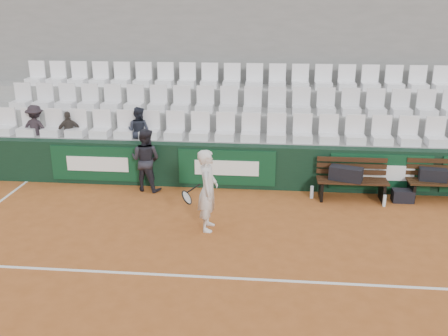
# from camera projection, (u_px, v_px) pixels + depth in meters

# --- Properties ---
(ground) EXTENTS (80.00, 80.00, 0.00)m
(ground) POSITION_uv_depth(u_px,v_px,m) (218.00, 278.00, 7.82)
(ground) COLOR #AB5926
(ground) RESTS_ON ground
(court_baseline) EXTENTS (18.00, 0.06, 0.01)m
(court_baseline) POSITION_uv_depth(u_px,v_px,m) (218.00, 277.00, 7.82)
(court_baseline) COLOR white
(court_baseline) RESTS_ON ground
(back_barrier) EXTENTS (18.00, 0.34, 1.00)m
(back_barrier) POSITION_uv_depth(u_px,v_px,m) (239.00, 166.00, 11.41)
(back_barrier) COLOR black
(back_barrier) RESTS_ON ground
(grandstand_tier_front) EXTENTS (18.00, 0.95, 1.00)m
(grandstand_tier_front) POSITION_uv_depth(u_px,v_px,m) (238.00, 158.00, 12.02)
(grandstand_tier_front) COLOR gray
(grandstand_tier_front) RESTS_ON ground
(grandstand_tier_mid) EXTENTS (18.00, 0.95, 1.45)m
(grandstand_tier_mid) POSITION_uv_depth(u_px,v_px,m) (240.00, 138.00, 12.84)
(grandstand_tier_mid) COLOR #979795
(grandstand_tier_mid) RESTS_ON ground
(grandstand_tier_back) EXTENTS (18.00, 0.95, 1.90)m
(grandstand_tier_back) POSITION_uv_depth(u_px,v_px,m) (243.00, 121.00, 13.66)
(grandstand_tier_back) COLOR #989895
(grandstand_tier_back) RESTS_ON ground
(grandstand_rear_wall) EXTENTS (18.00, 0.30, 4.40)m
(grandstand_rear_wall) POSITION_uv_depth(u_px,v_px,m) (245.00, 72.00, 13.84)
(grandstand_rear_wall) COLOR gray
(grandstand_rear_wall) RESTS_ON ground
(seat_row_front) EXTENTS (11.90, 0.44, 0.63)m
(seat_row_front) POSITION_uv_depth(u_px,v_px,m) (238.00, 127.00, 11.59)
(seat_row_front) COLOR white
(seat_row_front) RESTS_ON grandstand_tier_front
(seat_row_mid) EXTENTS (11.90, 0.44, 0.63)m
(seat_row_mid) POSITION_uv_depth(u_px,v_px,m) (240.00, 100.00, 12.34)
(seat_row_mid) COLOR white
(seat_row_mid) RESTS_ON grandstand_tier_mid
(seat_row_back) EXTENTS (11.90, 0.44, 0.63)m
(seat_row_back) POSITION_uv_depth(u_px,v_px,m) (243.00, 76.00, 13.09)
(seat_row_back) COLOR white
(seat_row_back) RESTS_ON grandstand_tier_back
(bench_left) EXTENTS (1.50, 0.56, 0.45)m
(bench_left) POSITION_uv_depth(u_px,v_px,m) (351.00, 190.00, 10.79)
(bench_left) COLOR #371E10
(bench_left) RESTS_ON ground
(bench_right) EXTENTS (1.50, 0.56, 0.45)m
(bench_right) POSITION_uv_depth(u_px,v_px,m) (442.00, 191.00, 10.71)
(bench_right) COLOR #352010
(bench_right) RESTS_ON ground
(sports_bag_left) EXTENTS (0.74, 0.50, 0.29)m
(sports_bag_left) POSITION_uv_depth(u_px,v_px,m) (346.00, 174.00, 10.66)
(sports_bag_left) COLOR black
(sports_bag_left) RESTS_ON bench_left
(sports_bag_right) EXTENTS (0.59, 0.34, 0.26)m
(sports_bag_right) POSITION_uv_depth(u_px,v_px,m) (433.00, 175.00, 10.65)
(sports_bag_right) COLOR black
(sports_bag_right) RESTS_ON bench_right
(sports_bag_ground) EXTENTS (0.44, 0.27, 0.27)m
(sports_bag_ground) POSITION_uv_depth(u_px,v_px,m) (403.00, 196.00, 10.70)
(sports_bag_ground) COLOR black
(sports_bag_ground) RESTS_ON ground
(water_bottle_near) EXTENTS (0.08, 0.08, 0.28)m
(water_bottle_near) POSITION_uv_depth(u_px,v_px,m) (312.00, 192.00, 10.89)
(water_bottle_near) COLOR silver
(water_bottle_near) RESTS_ON ground
(water_bottle_far) EXTENTS (0.07, 0.07, 0.25)m
(water_bottle_far) POSITION_uv_depth(u_px,v_px,m) (384.00, 201.00, 10.46)
(water_bottle_far) COLOR silver
(water_bottle_far) RESTS_ON ground
(tennis_player) EXTENTS (0.69, 0.57, 1.56)m
(tennis_player) POSITION_uv_depth(u_px,v_px,m) (208.00, 190.00, 9.24)
(tennis_player) COLOR silver
(tennis_player) RESTS_ON ground
(ball_kid) EXTENTS (0.81, 0.70, 1.44)m
(ball_kid) POSITION_uv_depth(u_px,v_px,m) (146.00, 160.00, 11.18)
(ball_kid) COLOR #21212A
(ball_kid) RESTS_ON ground
(spectator_a) EXTENTS (0.80, 0.50, 1.17)m
(spectator_a) POSITION_uv_depth(u_px,v_px,m) (34.00, 111.00, 11.99)
(spectator_a) COLOR black
(spectator_a) RESTS_ON grandstand_tier_front
(spectator_b) EXTENTS (0.66, 0.48, 1.03)m
(spectator_b) POSITION_uv_depth(u_px,v_px,m) (68.00, 114.00, 11.94)
(spectator_b) COLOR #36302B
(spectator_b) RESTS_ON grandstand_tier_front
(spectator_c) EXTENTS (0.67, 0.58, 1.18)m
(spectator_c) POSITION_uv_depth(u_px,v_px,m) (138.00, 113.00, 11.76)
(spectator_c) COLOR #202431
(spectator_c) RESTS_ON grandstand_tier_front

